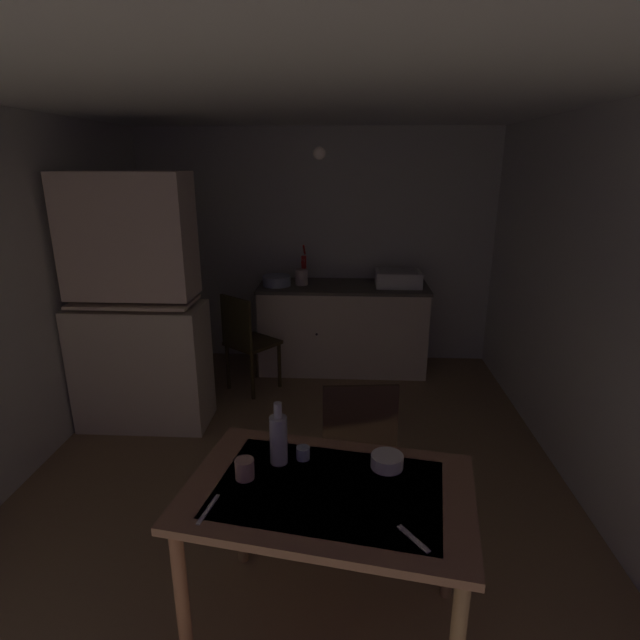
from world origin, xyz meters
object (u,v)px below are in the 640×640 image
Objects in this scene: chair_far_side at (357,459)px; mug_tall at (245,469)px; sink_basin at (398,278)px; chair_by_counter at (247,340)px; mixing_bowl_counter at (277,281)px; serving_bowl_wide at (387,461)px; dining_table at (328,508)px; hand_pump at (304,267)px; glass_bottle at (279,438)px; hutch_cabinet at (137,314)px.

chair_far_side is 0.79m from mug_tall.
sink_basin is 1.59m from chair_by_counter.
mixing_bowl_counter is at bearing 68.64° from chair_by_counter.
chair_by_counter is (-1.41, -0.59, -0.46)m from sink_basin.
mixing_bowl_counter reaches higher than serving_bowl_wide.
sink_basin is at bearing 22.72° from chair_by_counter.
dining_table is 14.63× the size of mug_tall.
hand_pump is 0.97m from chair_by_counter.
sink_basin reaches higher than mug_tall.
dining_table is at bearing -102.26° from chair_far_side.
mixing_bowl_counter is 0.94× the size of glass_bottle.
dining_table is at bearing -146.96° from serving_bowl_wide.
mug_tall is (0.01, -3.08, -0.24)m from hand_pump.
dining_table is (-0.57, -3.09, -0.30)m from sink_basin.
dining_table is 4.40× the size of glass_bottle.
hutch_cabinet is at bearing -128.12° from mixing_bowl_counter.
chair_far_side is 6.98× the size of serving_bowl_wide.
mug_tall is at bearing -106.99° from sink_basin.
hutch_cabinet is 2.45m from sink_basin.
hutch_cabinet is at bearing -132.97° from hand_pump.
hand_pump is 0.42× the size of chair_by_counter.
hand_pump is 0.39× the size of chair_far_side.
chair_far_side is 0.67m from glass_bottle.
dining_table is at bearing -8.08° from mug_tall.
sink_basin is at bearing 73.01° from mug_tall.
dining_table is (0.37, -3.13, -0.39)m from hand_pump.
glass_bottle is at bearing 142.26° from dining_table.
serving_bowl_wide is at bearing -72.92° from mixing_bowl_counter.
chair_far_side is at bearing -72.66° from mixing_bowl_counter.
serving_bowl_wide is 0.49m from glass_bottle.
mug_tall is at bearing -84.85° from mixing_bowl_counter.
chair_by_counter is 2.51m from mug_tall.
hand_pump is 2.63m from chair_far_side.
hand_pump reaches higher than chair_far_side.
glass_bottle is (0.14, -2.95, -0.17)m from hand_pump.
hand_pump is 3.09m from mug_tall.
chair_by_counter reaches higher than serving_bowl_wide.
hutch_cabinet reaches higher than sink_basin.
serving_bowl_wide is (0.62, -2.97, -0.26)m from hand_pump.
serving_bowl_wide is (0.12, -0.44, 0.28)m from chair_far_side.
sink_basin is 0.94m from hand_pump.
hand_pump is at bearing 19.96° from mixing_bowl_counter.
hutch_cabinet is 2.14m from glass_bottle.
sink_basin is 0.44× the size of chair_far_side.
hutch_cabinet is 1.75m from hand_pump.
chair_far_side is (-0.44, -2.48, -0.44)m from sink_basin.
mixing_bowl_counter is at bearing 101.71° from dining_table.
mixing_bowl_counter is 0.72m from chair_by_counter.
chair_far_side is at bearing 105.61° from serving_bowl_wide.
sink_basin is at bearing -2.77° from hand_pump.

